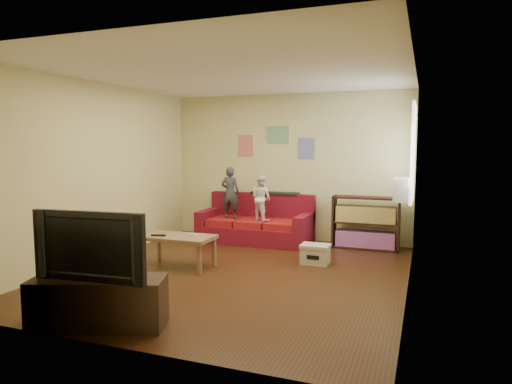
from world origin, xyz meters
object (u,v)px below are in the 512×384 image
(file_box, at_px, (315,254))
(tv_stand, at_px, (98,302))
(child_b, at_px, (261,198))
(television, at_px, (96,244))
(child_a, at_px, (230,193))
(coffee_table, at_px, (178,240))
(sofa, at_px, (257,225))
(bookshelf, at_px, (366,226))

(file_box, height_order, tv_stand, tv_stand)
(child_b, distance_m, television, 4.08)
(television, bearing_deg, child_a, 90.43)
(child_b, relative_size, coffee_table, 0.78)
(child_a, xyz_separation_m, television, (0.39, -4.08, -0.08))
(sofa, distance_m, television, 4.28)
(coffee_table, distance_m, tv_stand, 2.22)
(coffee_table, bearing_deg, child_a, 90.31)
(coffee_table, relative_size, television, 0.88)
(sofa, height_order, television, television)
(child_a, bearing_deg, child_b, 176.04)
(child_b, distance_m, file_box, 1.73)
(sofa, relative_size, bookshelf, 1.81)
(coffee_table, bearing_deg, tv_stand, -80.09)
(tv_stand, bearing_deg, child_a, 76.31)
(file_box, relative_size, tv_stand, 0.33)
(child_b, bearing_deg, tv_stand, 111.56)
(child_a, height_order, file_box, child_a)
(child_b, relative_size, file_box, 1.91)
(bookshelf, height_order, file_box, bookshelf)
(coffee_table, height_order, file_box, coffee_table)
(bookshelf, distance_m, television, 4.80)
(child_a, relative_size, tv_stand, 0.74)
(child_a, distance_m, tv_stand, 4.15)
(child_a, xyz_separation_m, bookshelf, (2.40, 0.26, -0.50))
(bookshelf, relative_size, file_box, 2.64)
(child_b, relative_size, bookshelf, 0.72)
(coffee_table, bearing_deg, sofa, 77.92)
(sofa, height_order, child_b, child_b)
(sofa, bearing_deg, file_box, -40.91)
(file_box, bearing_deg, coffee_table, -154.26)
(file_box, bearing_deg, television, -115.15)
(sofa, relative_size, tv_stand, 1.57)
(coffee_table, relative_size, bookshelf, 0.92)
(coffee_table, xyz_separation_m, television, (0.38, -2.18, 0.42))
(child_a, xyz_separation_m, child_b, (0.60, 0.00, -0.07))
(sofa, bearing_deg, bookshelf, 2.66)
(tv_stand, distance_m, television, 0.58)
(child_b, xyz_separation_m, file_box, (1.23, -1.02, -0.68))
(bookshelf, bearing_deg, child_a, -173.82)
(file_box, bearing_deg, tv_stand, -115.15)
(child_b, bearing_deg, child_a, 24.50)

